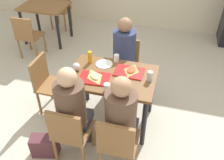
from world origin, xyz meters
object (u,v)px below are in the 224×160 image
person_in_red (72,106)px  paper_plate_near_edge (121,87)px  pizza_slice_b (131,70)px  plastic_cup_b (107,88)px  foil_bundle (76,67)px  background_chair_far (61,6)px  pizza_slice_a (95,76)px  condiment_bottle (90,57)px  tray_red_near (94,78)px  person_in_brown_jacket (121,116)px  tray_red_far (129,72)px  chair_left_end (47,81)px  chair_far_side (125,62)px  background_table (45,12)px  chair_near_left (70,132)px  plastic_cup_a (116,58)px  handbag (45,146)px  chair_near_right (118,142)px  soda_can (150,76)px  main_table (112,82)px  person_far_side (123,53)px  background_chair_near (27,35)px  paper_plate_center (104,64)px

person_in_red → paper_plate_near_edge: bearing=43.5°
pizza_slice_b → plastic_cup_b: size_ratio=2.29×
foil_bundle → background_chair_far: 3.06m
pizza_slice_a → condiment_bottle: condiment_bottle is taller
tray_red_near → person_in_brown_jacket: bearing=-46.5°
tray_red_far → condiment_bottle: condiment_bottle is taller
chair_left_end → condiment_bottle: 0.71m
paper_plate_near_edge → foil_bundle: 0.65m
tray_red_near → background_chair_far: bearing=122.2°
chair_far_side → pizza_slice_b: 0.72m
paper_plate_near_edge → background_table: 2.97m
chair_near_left → paper_plate_near_edge: (0.43, 0.55, 0.29)m
background_table → condiment_bottle: bearing=-47.1°
chair_near_left → tray_red_far: 1.02m
person_in_red → plastic_cup_a: person_in_red is taller
handbag → background_chair_far: 3.67m
chair_near_right → soda_can: (0.19, 0.77, 0.35)m
main_table → chair_near_left: 0.82m
chair_near_left → paper_plate_near_edge: 0.76m
tray_red_far → paper_plate_near_edge: (-0.03, -0.31, -0.00)m
chair_near_right → person_in_red: person_in_red is taller
person_far_side → person_in_red: bearing=-102.4°
main_table → pizza_slice_a: 0.26m
paper_plate_near_edge → pizza_slice_a: bearing=165.2°
pizza_slice_b → background_chair_near: 2.40m
chair_left_end → condiment_bottle: (0.57, 0.20, 0.37)m
chair_near_right → background_table: (-2.20, 2.66, 0.15)m
background_chair_near → paper_plate_center: bearing=-28.7°
person_far_side → handbag: person_far_side is taller
soda_can → condiment_bottle: condiment_bottle is taller
main_table → background_table: size_ratio=1.20×
person_in_brown_jacket → tray_red_far: size_ratio=3.45×
chair_far_side → person_in_red: 1.41m
tray_red_far → condiment_bottle: (-0.54, 0.09, 0.07)m
chair_far_side → chair_near_left: bearing=-100.2°
chair_far_side → soda_can: bearing=-58.0°
chair_far_side → soda_can: 0.93m
person_in_red → pizza_slice_a: person_in_red is taller
chair_far_side → person_in_red: size_ratio=0.67×
paper_plate_center → background_chair_far: 3.03m
paper_plate_center → foil_bundle: 0.37m
tray_red_far → soda_can: 0.29m
soda_can → background_table: bearing=141.7°
chair_near_right → pizza_slice_b: bearing=93.7°
plastic_cup_b → soda_can: (0.43, 0.33, 0.01)m
handbag → chair_near_left: bearing=2.6°
condiment_bottle → plastic_cup_a: bearing=18.8°
tray_red_near → condiment_bottle: bearing=116.1°
foil_bundle → paper_plate_center: bearing=36.6°
person_far_side → handbag: (-0.62, -1.38, -0.59)m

